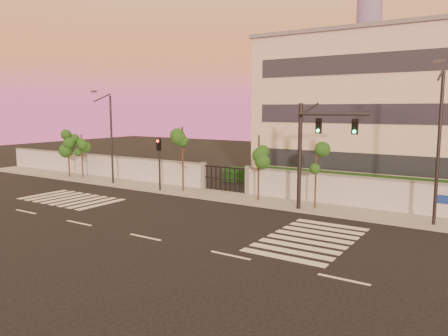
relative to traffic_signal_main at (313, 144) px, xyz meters
The scene contains 16 objects.
ground 11.47m from the traffic_signal_main, 117.71° to the right, with size 120.00×120.00×0.00m, color black.
sidewalk 6.55m from the traffic_signal_main, 167.90° to the left, with size 60.00×3.00×0.15m, color gray.
perimeter_wall 6.33m from the traffic_signal_main, 152.16° to the left, with size 60.00×0.36×2.20m.
hedge_row 7.36m from the traffic_signal_main, 125.57° to the left, with size 41.00×4.25×1.80m.
institutional_building 13.33m from the traffic_signal_main, 72.14° to the left, with size 24.40×12.40×12.25m.
distant_skyscraper 285.37m from the traffic_signal_main, 104.50° to the left, with size 16.00×16.00×118.00m.
road_markings 9.63m from the traffic_signal_main, 139.02° to the right, with size 57.00×7.62×0.02m.
street_tree_a 23.94m from the traffic_signal_main, behind, with size 1.60×1.28×4.47m.
street_tree_b 22.47m from the traffic_signal_main, behind, with size 1.46×1.16×4.06m.
street_tree_c 10.63m from the traffic_signal_main, behind, with size 1.58×1.26×5.03m.
street_tree_d 4.40m from the traffic_signal_main, 166.75° to the left, with size 1.60×1.27×4.60m.
street_tree_e 1.43m from the traffic_signal_main, 94.28° to the left, with size 1.33×1.06×4.18m.
traffic_signal_main is the anchor object (origin of this frame).
traffic_signal_secondary 12.36m from the traffic_signal_main, behind, with size 0.33×0.33×4.23m.
streetlight_west 17.76m from the traffic_signal_main, behind, with size 0.46×1.87×7.77m.
streetlight_east 6.84m from the traffic_signal_main, ahead, with size 0.52×2.09×8.68m.
Camera 1 is at (14.72, -15.53, 6.33)m, focal length 35.00 mm.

